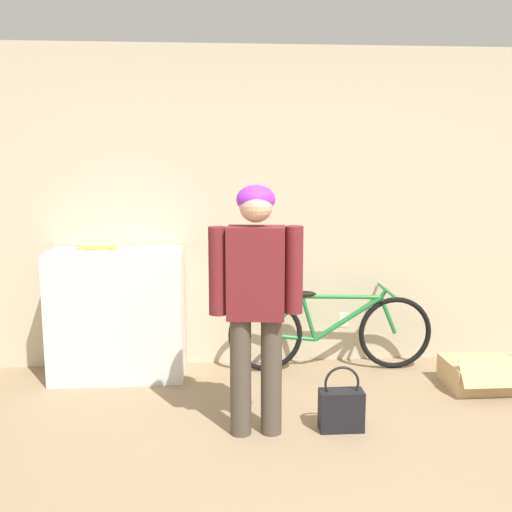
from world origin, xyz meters
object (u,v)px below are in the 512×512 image
person (256,289)px  handbag (341,408)px  bicycle (330,331)px  cardboard_box (481,374)px  banana (97,248)px

person → handbag: bearing=7.7°
bicycle → handbag: bearing=-96.4°
bicycle → cardboard_box: (1.06, -0.47, -0.22)m
banana → cardboard_box: bearing=-9.4°
cardboard_box → banana: bearing=170.6°
banana → handbag: banana is taller
person → banana: size_ratio=4.63×
person → handbag: 0.96m
handbag → person: bearing=-179.8°
banana → cardboard_box: size_ratio=0.64×
person → banana: bearing=143.5°
handbag → banana: bearing=146.8°
person → handbag: (0.54, 0.00, -0.78)m
bicycle → handbag: 1.12m
cardboard_box → handbag: bearing=-152.5°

